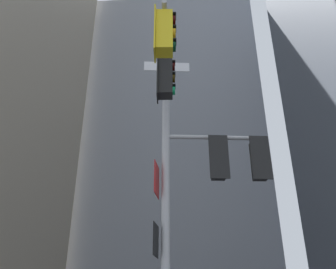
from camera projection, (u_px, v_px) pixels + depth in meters
The scene contains 2 objects.
building_mid_block at pixel (171, 171), 38.73m from camera, with size 16.87×16.87×31.62m, color #9399A3.
signal_pole_assembly at pixel (188, 145), 8.75m from camera, with size 3.13×3.38×8.83m.
Camera 1 is at (0.60, -8.43, 1.76)m, focal length 39.85 mm.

